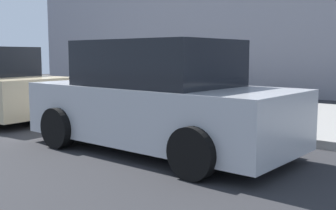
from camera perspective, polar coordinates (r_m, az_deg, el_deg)
ground_plane at (r=9.67m, az=-9.02°, el=-1.89°), size 40.00×40.00×0.00m
sidewalk_curb at (r=11.48m, az=0.21°, el=-0.07°), size 18.00×5.00×0.14m
suitcase_black_0 at (r=8.35m, az=10.00°, el=-0.16°), size 0.47×0.23×0.68m
suitcase_silver_1 at (r=8.55m, az=6.21°, el=0.55°), size 0.50×0.22×1.06m
suitcase_teal_2 at (r=8.90m, az=3.38°, el=0.58°), size 0.38×0.24×0.75m
suitcase_red_3 at (r=9.19m, az=0.39°, el=0.23°), size 0.49×0.19×0.56m
suitcase_navy_4 at (r=9.56m, az=-2.14°, el=0.85°), size 0.41×0.24×0.69m
suitcase_olive_5 at (r=9.98m, az=-4.22°, el=0.81°), size 0.45×0.22×0.76m
fire_hydrant at (r=10.66m, az=-8.37°, el=1.84°), size 0.39×0.21×0.76m
bollard_post at (r=10.97m, az=-10.86°, el=1.57°), size 0.13×0.13×0.65m
parked_car_silver_0 at (r=6.32m, az=-1.43°, el=0.68°), size 4.29×2.04×1.67m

